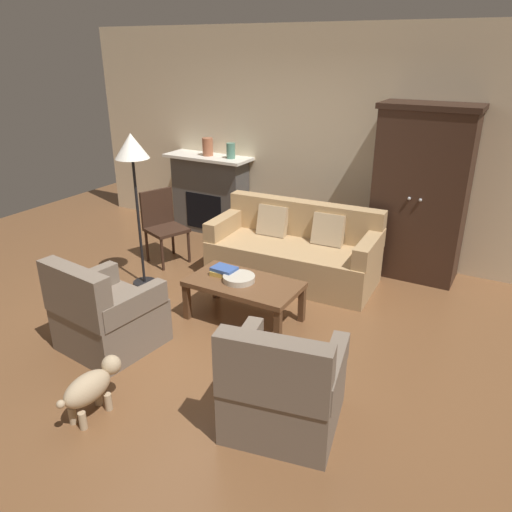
{
  "coord_description": "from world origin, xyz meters",
  "views": [
    {
      "loc": [
        2.46,
        -3.43,
        2.54
      ],
      "look_at": [
        0.15,
        0.64,
        0.55
      ],
      "focal_mm": 34.78,
      "sensor_mm": 36.0,
      "label": 1
    }
  ],
  "objects_px": {
    "armoire": "(420,194)",
    "mantel_vase_terracotta": "(208,147)",
    "mantel_vase_jade": "(231,151)",
    "floor_lamp": "(132,156)",
    "fireplace": "(210,193)",
    "couch": "(294,252)",
    "fruit_bowl": "(239,278)",
    "book_stack": "(224,271)",
    "armchair_near_left": "(106,316)",
    "side_chair_wooden": "(162,222)",
    "armchair_near_right": "(283,390)",
    "coffee_table": "(244,287)",
    "dog": "(91,386)"
  },
  "relations": [
    {
      "from": "fruit_bowl",
      "to": "armchair_near_right",
      "type": "relative_size",
      "value": 0.35
    },
    {
      "from": "mantel_vase_jade",
      "to": "side_chair_wooden",
      "type": "height_order",
      "value": "mantel_vase_jade"
    },
    {
      "from": "fireplace",
      "to": "book_stack",
      "type": "relative_size",
      "value": 4.97
    },
    {
      "from": "armoire",
      "to": "mantel_vase_terracotta",
      "type": "relative_size",
      "value": 8.1
    },
    {
      "from": "armoire",
      "to": "fruit_bowl",
      "type": "distance_m",
      "value": 2.36
    },
    {
      "from": "armchair_near_left",
      "to": "dog",
      "type": "relative_size",
      "value": 1.53
    },
    {
      "from": "floor_lamp",
      "to": "armoire",
      "type": "bearing_deg",
      "value": 34.45
    },
    {
      "from": "fruit_bowl",
      "to": "side_chair_wooden",
      "type": "relative_size",
      "value": 0.35
    },
    {
      "from": "mantel_vase_terracotta",
      "to": "armchair_near_left",
      "type": "xyz_separation_m",
      "value": [
        0.94,
        -3.02,
        -0.93
      ]
    },
    {
      "from": "couch",
      "to": "mantel_vase_jade",
      "type": "xyz_separation_m",
      "value": [
        -1.39,
        0.85,
        0.91
      ]
    },
    {
      "from": "book_stack",
      "to": "armchair_near_right",
      "type": "height_order",
      "value": "armchair_near_right"
    },
    {
      "from": "fruit_bowl",
      "to": "armchair_near_right",
      "type": "bearing_deg",
      "value": -47.44
    },
    {
      "from": "book_stack",
      "to": "side_chair_wooden",
      "type": "distance_m",
      "value": 1.61
    },
    {
      "from": "fruit_bowl",
      "to": "mantel_vase_jade",
      "type": "height_order",
      "value": "mantel_vase_jade"
    },
    {
      "from": "side_chair_wooden",
      "to": "dog",
      "type": "relative_size",
      "value": 1.57
    },
    {
      "from": "coffee_table",
      "to": "dog",
      "type": "relative_size",
      "value": 1.91
    },
    {
      "from": "fruit_bowl",
      "to": "side_chair_wooden",
      "type": "xyz_separation_m",
      "value": [
        -1.62,
        0.82,
        0.06
      ]
    },
    {
      "from": "fireplace",
      "to": "couch",
      "type": "bearing_deg",
      "value": -26.09
    },
    {
      "from": "fruit_bowl",
      "to": "floor_lamp",
      "type": "height_order",
      "value": "floor_lamp"
    },
    {
      "from": "armoire",
      "to": "floor_lamp",
      "type": "height_order",
      "value": "armoire"
    },
    {
      "from": "armoire",
      "to": "fruit_bowl",
      "type": "height_order",
      "value": "armoire"
    },
    {
      "from": "fruit_bowl",
      "to": "dog",
      "type": "xyz_separation_m",
      "value": [
        -0.21,
        -1.73,
        -0.2
      ]
    },
    {
      "from": "armoire",
      "to": "coffee_table",
      "type": "xyz_separation_m",
      "value": [
        -1.19,
        -1.93,
        -0.63
      ]
    },
    {
      "from": "couch",
      "to": "armchair_near_left",
      "type": "xyz_separation_m",
      "value": [
        -0.83,
        -2.17,
        -0.0
      ]
    },
    {
      "from": "fireplace",
      "to": "armchair_near_right",
      "type": "distance_m",
      "value": 4.23
    },
    {
      "from": "armchair_near_left",
      "to": "dog",
      "type": "distance_m",
      "value": 0.91
    },
    {
      "from": "side_chair_wooden",
      "to": "floor_lamp",
      "type": "distance_m",
      "value": 1.2
    },
    {
      "from": "couch",
      "to": "mantel_vase_terracotta",
      "type": "distance_m",
      "value": 2.17
    },
    {
      "from": "couch",
      "to": "fruit_bowl",
      "type": "distance_m",
      "value": 1.16
    },
    {
      "from": "mantel_vase_jade",
      "to": "armchair_near_right",
      "type": "distance_m",
      "value": 4.07
    },
    {
      "from": "mantel_vase_terracotta",
      "to": "armchair_near_right",
      "type": "bearing_deg",
      "value": -48.66
    },
    {
      "from": "dog",
      "to": "armchair_near_right",
      "type": "bearing_deg",
      "value": 24.34
    },
    {
      "from": "mantel_vase_terracotta",
      "to": "floor_lamp",
      "type": "relative_size",
      "value": 0.14
    },
    {
      "from": "fireplace",
      "to": "side_chair_wooden",
      "type": "relative_size",
      "value": 1.4
    },
    {
      "from": "fireplace",
      "to": "book_stack",
      "type": "distance_m",
      "value": 2.49
    },
    {
      "from": "mantel_vase_jade",
      "to": "floor_lamp",
      "type": "bearing_deg",
      "value": -91.31
    },
    {
      "from": "coffee_table",
      "to": "armchair_near_left",
      "type": "height_order",
      "value": "armchair_near_left"
    },
    {
      "from": "couch",
      "to": "armchair_near_right",
      "type": "bearing_deg",
      "value": -66.41
    },
    {
      "from": "fruit_bowl",
      "to": "floor_lamp",
      "type": "xyz_separation_m",
      "value": [
        -1.38,
        0.15,
        1.03
      ]
    },
    {
      "from": "fireplace",
      "to": "book_stack",
      "type": "height_order",
      "value": "fireplace"
    },
    {
      "from": "fireplace",
      "to": "armchair_near_right",
      "type": "height_order",
      "value": "fireplace"
    },
    {
      "from": "fruit_bowl",
      "to": "armoire",
      "type": "bearing_deg",
      "value": 57.55
    },
    {
      "from": "armchair_near_left",
      "to": "floor_lamp",
      "type": "height_order",
      "value": "floor_lamp"
    },
    {
      "from": "fruit_bowl",
      "to": "mantel_vase_terracotta",
      "type": "relative_size",
      "value": 1.28
    },
    {
      "from": "armchair_near_left",
      "to": "armoire",
      "type": "bearing_deg",
      "value": 55.84
    },
    {
      "from": "armchair_near_left",
      "to": "armchair_near_right",
      "type": "bearing_deg",
      "value": -4.3
    },
    {
      "from": "armoire",
      "to": "mantel_vase_terracotta",
      "type": "bearing_deg",
      "value": 178.83
    },
    {
      "from": "side_chair_wooden",
      "to": "armoire",
      "type": "bearing_deg",
      "value": 21.5
    },
    {
      "from": "couch",
      "to": "coffee_table",
      "type": "xyz_separation_m",
      "value": [
        -0.0,
        -1.14,
        0.05
      ]
    },
    {
      "from": "fireplace",
      "to": "mantel_vase_jade",
      "type": "bearing_deg",
      "value": -2.7
    }
  ]
}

